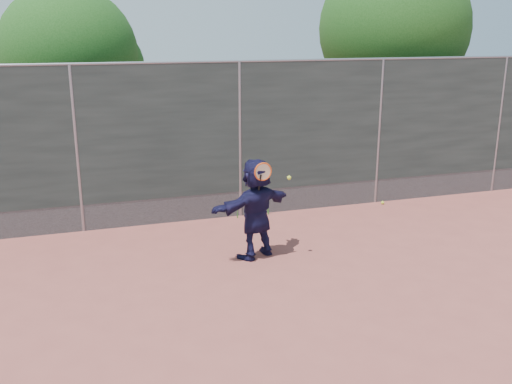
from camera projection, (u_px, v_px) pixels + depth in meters
name	position (u px, v px, depth m)	size (l,w,h in m)	color
ground	(308.00, 289.00, 8.14)	(80.00, 80.00, 0.00)	#9E4C42
player	(256.00, 208.00, 9.10)	(1.51, 0.48, 1.63)	#161438
ball_ground	(383.00, 203.00, 12.06)	(0.07, 0.07, 0.07)	#CCDD31
fence	(240.00, 137.00, 10.91)	(20.00, 0.06, 3.03)	#38423D
swing_action	(265.00, 173.00, 8.77)	(0.61, 0.13, 0.51)	#E94E15
tree_right	(399.00, 33.00, 13.81)	(3.78, 3.60, 5.39)	#382314
tree_left	(76.00, 59.00, 12.51)	(3.15, 3.00, 4.53)	#382314
weed_clump	(256.00, 209.00, 11.29)	(0.68, 0.07, 0.30)	#387226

